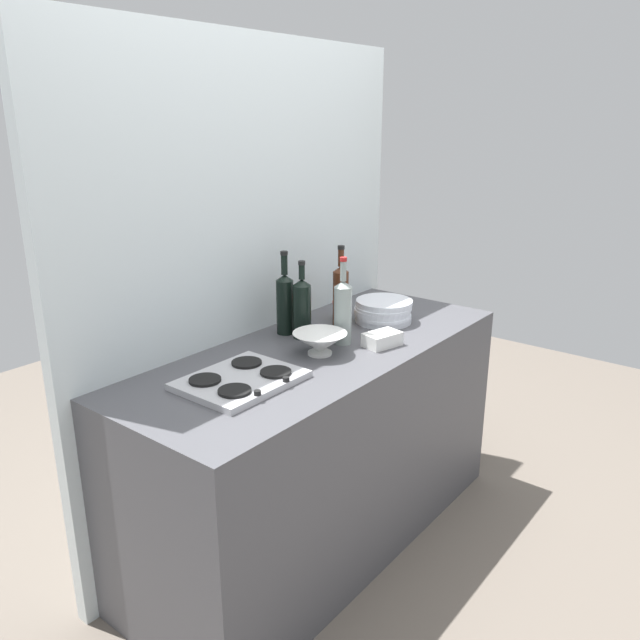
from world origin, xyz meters
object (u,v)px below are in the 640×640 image
object	(u,v)px
mixing_bowl	(320,343)
condiment_jar_front	(341,310)
stovetop_hob	(241,380)
wine_bottle_leftmost	(302,307)
plate_stack	(383,311)
wine_bottle_mid_left	(341,294)
butter_dish	(382,339)
wine_bottle_mid_right	(285,302)
wine_bottle_rightmost	(343,311)

from	to	relation	value
mixing_bowl	condiment_jar_front	xyz separation A→B (m)	(0.42, 0.21, -0.01)
stovetop_hob	wine_bottle_leftmost	distance (m)	0.54
plate_stack	condiment_jar_front	xyz separation A→B (m)	(-0.08, 0.18, -0.01)
wine_bottle_leftmost	wine_bottle_mid_left	distance (m)	0.24
wine_bottle_mid_left	wine_bottle_leftmost	bearing A→B (deg)	174.26
wine_bottle_mid_left	mixing_bowl	bearing A→B (deg)	-155.67
mixing_bowl	butter_dish	xyz separation A→B (m)	(0.23, -0.14, -0.02)
plate_stack	condiment_jar_front	distance (m)	0.20
wine_bottle_leftmost	wine_bottle_mid_left	world-z (taller)	wine_bottle_mid_left
plate_stack	wine_bottle_mid_right	distance (m)	0.47
stovetop_hob	wine_bottle_mid_right	world-z (taller)	wine_bottle_mid_right
wine_bottle_leftmost	wine_bottle_mid_left	size ratio (longest dim) A/B	0.92
wine_bottle_rightmost	mixing_bowl	bearing A→B (deg)	-178.17
wine_bottle_leftmost	mixing_bowl	distance (m)	0.23
butter_dish	condiment_jar_front	size ratio (longest dim) A/B	1.80
wine_bottle_mid_right	butter_dish	bearing A→B (deg)	-72.84
wine_bottle_mid_right	wine_bottle_mid_left	bearing A→B (deg)	-25.81
butter_dish	condiment_jar_front	distance (m)	0.40
stovetop_hob	wine_bottle_rightmost	distance (m)	0.57
condiment_jar_front	wine_bottle_leftmost	bearing A→B (deg)	-174.55
plate_stack	wine_bottle_rightmost	size ratio (longest dim) A/B	0.73
wine_bottle_mid_left	wine_bottle_rightmost	xyz separation A→B (m)	(-0.19, -0.15, -0.00)
wine_bottle_rightmost	condiment_jar_front	world-z (taller)	wine_bottle_rightmost
wine_bottle_mid_left	condiment_jar_front	bearing A→B (deg)	36.00
wine_bottle_rightmost	wine_bottle_leftmost	bearing A→B (deg)	105.76
plate_stack	butter_dish	bearing A→B (deg)	-147.68
butter_dish	plate_stack	bearing A→B (deg)	32.32
wine_bottle_mid_left	wine_bottle_rightmost	distance (m)	0.24
wine_bottle_mid_left	wine_bottle_mid_right	world-z (taller)	same
wine_bottle_mid_left	stovetop_hob	bearing A→B (deg)	-171.01
plate_stack	wine_bottle_mid_left	size ratio (longest dim) A/B	0.73
wine_bottle_mid_right	wine_bottle_rightmost	distance (m)	0.27
wine_bottle_mid_right	condiment_jar_front	xyz separation A→B (m)	(0.32, -0.06, -0.10)
wine_bottle_rightmost	mixing_bowl	distance (m)	0.18
butter_dish	stovetop_hob	bearing A→B (deg)	164.07
plate_stack	wine_bottle_mid_right	xyz separation A→B (m)	(-0.40, 0.24, 0.09)
stovetop_hob	wine_bottle_mid_right	xyz separation A→B (m)	(0.50, 0.23, 0.13)
wine_bottle_leftmost	wine_bottle_mid_right	world-z (taller)	wine_bottle_mid_right
mixing_bowl	condiment_jar_front	distance (m)	0.47
wine_bottle_leftmost	butter_dish	world-z (taller)	wine_bottle_leftmost
stovetop_hob	wine_bottle_leftmost	bearing A→B (deg)	15.67
wine_bottle_mid_right	condiment_jar_front	distance (m)	0.34
wine_bottle_mid_right	wine_bottle_leftmost	bearing A→B (deg)	-88.22
wine_bottle_mid_right	plate_stack	bearing A→B (deg)	-31.69
plate_stack	wine_bottle_mid_left	world-z (taller)	wine_bottle_mid_left
wine_bottle_leftmost	condiment_jar_front	xyz separation A→B (m)	(0.31, 0.03, -0.09)
plate_stack	mixing_bowl	world-z (taller)	plate_stack
wine_bottle_mid_left	wine_bottle_mid_right	xyz separation A→B (m)	(-0.24, 0.12, -0.00)
wine_bottle_rightmost	stovetop_hob	bearing A→B (deg)	176.48
condiment_jar_front	wine_bottle_rightmost	bearing A→B (deg)	-142.00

